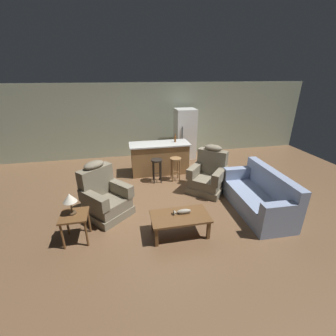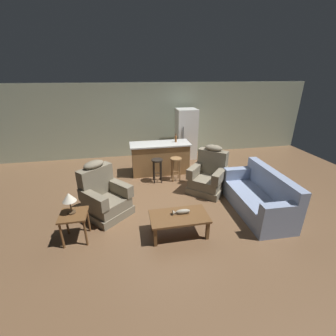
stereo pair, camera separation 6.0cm
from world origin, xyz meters
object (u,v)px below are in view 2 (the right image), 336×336
at_px(fish_figurine, 181,212).
at_px(bottle_tall_green, 176,139).
at_px(couch, 259,197).
at_px(bar_stool_right, 176,165).
at_px(kitchen_island, 160,158).
at_px(end_table, 74,219).
at_px(recliner_near_island, 209,176).
at_px(bar_stool_left, 157,166).
at_px(refrigerator, 186,134).
at_px(coffee_table, 179,218).
at_px(recliner_near_lamp, 104,197).
at_px(table_lamp, 69,198).

distance_m(fish_figurine, bottle_tall_green, 3.07).
relative_size(couch, bar_stool_right, 2.83).
relative_size(kitchen_island, bar_stool_right, 2.65).
bearing_deg(fish_figurine, end_table, 175.37).
bearing_deg(kitchen_island, recliner_near_island, -52.91).
relative_size(recliner_near_island, bar_stool_left, 1.76).
height_order(fish_figurine, refrigerator, refrigerator).
height_order(recliner_near_island, bottle_tall_green, bottle_tall_green).
relative_size(refrigerator, bottle_tall_green, 6.84).
height_order(coffee_table, kitchen_island, kitchen_island).
relative_size(couch, bar_stool_left, 2.83).
xyz_separation_m(recliner_near_island, bar_stool_left, (-1.24, 0.77, 0.05)).
height_order(end_table, bar_stool_left, bar_stool_left).
height_order(bar_stool_left, refrigerator, refrigerator).
relative_size(bar_stool_right, bottle_tall_green, 2.64).
bearing_deg(bar_stool_right, recliner_near_island, -47.49).
bearing_deg(couch, recliner_near_island, -54.33).
height_order(fish_figurine, recliner_near_lamp, recliner_near_lamp).
distance_m(recliner_near_lamp, kitchen_island, 2.53).
bearing_deg(couch, kitchen_island, -52.61).
height_order(recliner_near_island, refrigerator, refrigerator).
bearing_deg(refrigerator, recliner_near_island, -91.66).
bearing_deg(fish_figurine, refrigerator, 73.86).
xyz_separation_m(fish_figurine, bottle_tall_green, (0.56, 2.97, 0.58)).
xyz_separation_m(coffee_table, refrigerator, (1.25, 4.18, 0.52)).
bearing_deg(couch, bottle_tall_green, -61.06).
relative_size(couch, recliner_near_island, 1.60).
height_order(coffee_table, bar_stool_right, bar_stool_right).
bearing_deg(coffee_table, bottle_tall_green, 78.56).
distance_m(table_lamp, refrigerator, 5.05).
height_order(fish_figurine, bottle_tall_green, bottle_tall_green).
xyz_separation_m(coffee_table, table_lamp, (-1.93, 0.25, 0.50)).
bearing_deg(refrigerator, end_table, -128.51).
bearing_deg(refrigerator, recliner_near_lamp, -130.07).
height_order(table_lamp, bottle_tall_green, bottle_tall_green).
bearing_deg(bottle_tall_green, couch, -62.71).
distance_m(coffee_table, table_lamp, 2.01).
distance_m(end_table, kitchen_island, 3.43).
height_order(recliner_near_island, bar_stool_left, recliner_near_island).
relative_size(coffee_table, couch, 0.57).
bearing_deg(kitchen_island, table_lamp, -126.92).
bearing_deg(couch, refrigerator, -77.83).
bearing_deg(bar_stool_right, bar_stool_left, 180.00).
relative_size(fish_figurine, bar_stool_right, 0.50).
relative_size(couch, bottle_tall_green, 7.47).
bearing_deg(fish_figurine, couch, 11.67).
distance_m(recliner_near_lamp, recliner_near_island, 2.68).
height_order(recliner_near_lamp, bar_stool_left, recliner_near_lamp).
xyz_separation_m(coffee_table, bottle_tall_green, (0.61, 3.02, 0.68)).
xyz_separation_m(recliner_near_island, refrigerator, (0.08, 2.60, 0.46)).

